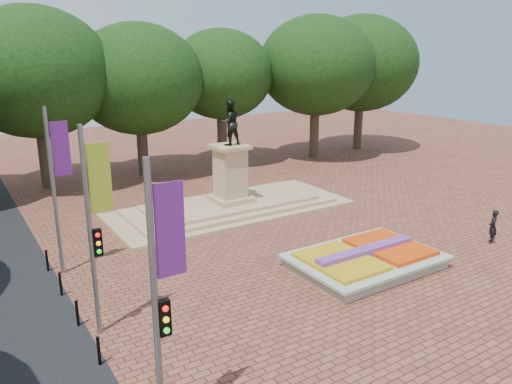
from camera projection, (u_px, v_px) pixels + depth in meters
The scene contains 7 objects.
ground at pixel (318, 257), 22.79m from camera, with size 90.00×90.00×0.00m, color brown.
flower_bed at pixel (366, 259), 21.60m from camera, with size 6.30×4.30×0.91m.
monument at pixel (231, 196), 29.03m from camera, with size 14.00×6.00×6.40m.
tree_row_back at pixel (190, 83), 36.73m from camera, with size 44.80×8.80×10.43m.
banner_poles at pixel (96, 226), 15.46m from camera, with size 0.88×11.17×7.00m.
bollard_row at pixel (87, 330), 15.91m from camera, with size 0.12×13.12×0.98m.
pedestrian at pixel (493, 226), 24.24m from camera, with size 0.61×0.40×1.66m, color black.
Camera 1 is at (-13.71, -16.26, 9.17)m, focal length 35.00 mm.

